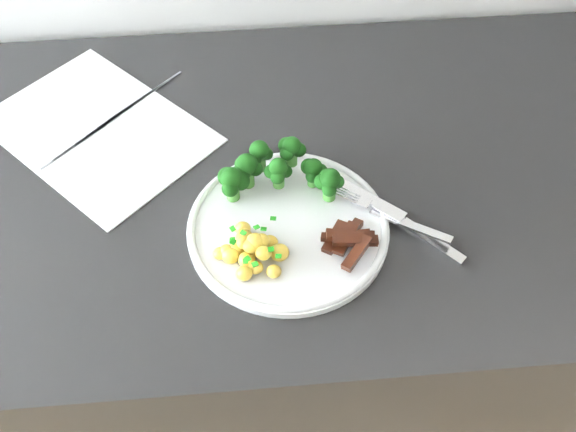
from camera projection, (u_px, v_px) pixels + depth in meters
name	position (u px, v px, depth m)	size (l,w,h in m)	color
counter	(265.00, 341.00, 1.29)	(2.51, 0.63, 0.94)	black
recipe_paper	(98.00, 130.00, 0.97)	(0.37, 0.37, 0.00)	white
plate	(288.00, 227.00, 0.85)	(0.25, 0.25, 0.01)	white
broccoli	(275.00, 170.00, 0.87)	(0.16, 0.09, 0.06)	#346D25
potatoes	(252.00, 250.00, 0.81)	(0.09, 0.09, 0.04)	gold
beef_strips	(348.00, 239.00, 0.83)	(0.07, 0.08, 0.03)	black
fork	(394.00, 217.00, 0.85)	(0.14, 0.11, 0.02)	silver
knife	(411.00, 228.00, 0.85)	(0.16, 0.16, 0.02)	silver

